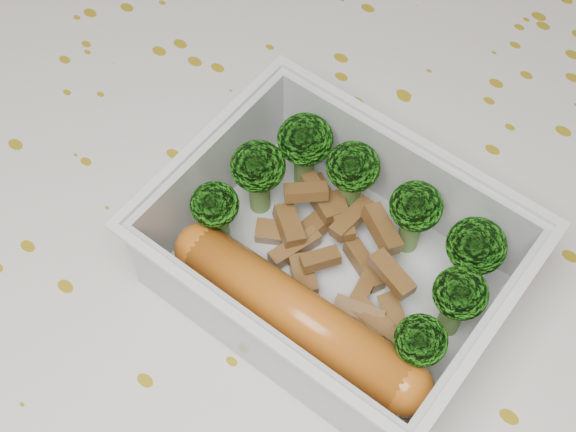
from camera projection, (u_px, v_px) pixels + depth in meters
The scene contains 6 objects.
dining_table at pixel (279, 322), 0.49m from camera, with size 1.40×0.90×0.75m.
tablecloth at pixel (278, 286), 0.45m from camera, with size 1.46×0.96×0.19m.
lunch_container at pixel (334, 264), 0.39m from camera, with size 0.17×0.13×0.06m.
broccoli_florets at pixel (360, 215), 0.39m from camera, with size 0.14×0.08×0.05m.
meat_pile at pixel (337, 252), 0.40m from camera, with size 0.10×0.07×0.03m.
sausage at pixel (298, 315), 0.37m from camera, with size 0.14×0.03×0.03m.
Camera 1 is at (0.13, -0.16, 1.12)m, focal length 50.00 mm.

